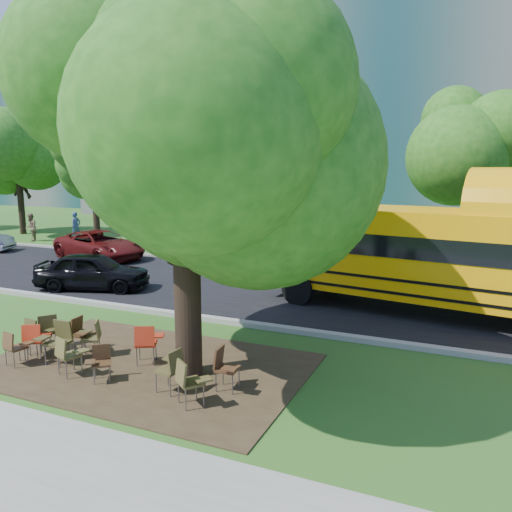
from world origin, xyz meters
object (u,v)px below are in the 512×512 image
at_px(chair_1, 37,333).
at_px(chair_2, 35,337).
at_px(chair_6, 172,366).
at_px(pedestrian_b, 31,227).
at_px(school_bus, 508,261).
at_px(chair_12, 224,365).
at_px(chair_0, 14,345).
at_px(black_car, 93,271).
at_px(chair_11, 147,340).
at_px(pedestrian_a, 76,226).
at_px(bg_car_red, 100,245).
at_px(chair_9, 93,335).
at_px(main_tree, 183,114).
at_px(chair_8, 49,328).
at_px(chair_10, 81,331).
at_px(chair_3, 58,338).
at_px(chair_5, 100,359).
at_px(chair_7, 188,379).
at_px(chair_4, 67,353).

xyz_separation_m(chair_1, chair_2, (0.17, -0.22, -0.02)).
xyz_separation_m(chair_6, pedestrian_b, (-19.01, 14.07, 0.28)).
xyz_separation_m(school_bus, chair_12, (-5.23, -6.90, -1.26)).
bearing_deg(chair_0, black_car, 127.81).
bearing_deg(black_car, pedestrian_b, 38.12).
height_order(chair_11, pedestrian_a, pedestrian_a).
distance_m(chair_2, bg_car_red, 13.05).
relative_size(chair_2, black_car, 0.22).
bearing_deg(chair_11, chair_2, 169.93).
xyz_separation_m(chair_1, chair_9, (1.24, 0.47, -0.03)).
distance_m(chair_11, bg_car_red, 14.07).
relative_size(chair_0, chair_1, 0.89).
xyz_separation_m(main_tree, bg_car_red, (-11.01, 10.05, -4.68)).
relative_size(school_bus, chair_8, 14.21).
bearing_deg(chair_9, chair_12, -129.20).
bearing_deg(bg_car_red, chair_10, -126.84).
bearing_deg(chair_8, chair_2, -125.49).
bearing_deg(pedestrian_b, chair_10, 8.29).
bearing_deg(chair_11, black_car, 112.60).
bearing_deg(chair_3, school_bus, -146.87).
distance_m(chair_5, chair_7, 2.26).
distance_m(chair_4, bg_car_red, 14.20).
height_order(chair_8, chair_12, chair_8).
bearing_deg(school_bus, chair_0, -133.41).
distance_m(chair_11, chair_12, 2.22).
bearing_deg(school_bus, chair_7, -116.19).
bearing_deg(chair_11, chair_3, 173.40).
xyz_separation_m(chair_3, pedestrian_b, (-15.87, 13.81, 0.23)).
xyz_separation_m(chair_10, pedestrian_a, (-13.47, 14.28, 0.34)).
bearing_deg(pedestrian_b, chair_5, 8.60).
distance_m(chair_8, chair_9, 1.24).
xyz_separation_m(chair_1, chair_11, (2.69, 0.55, 0.02)).
distance_m(chair_1, chair_2, 0.28).
relative_size(chair_0, chair_6, 0.91).
bearing_deg(chair_5, chair_6, 146.74).
height_order(main_tree, chair_1, main_tree).
bearing_deg(chair_10, bg_car_red, -145.25).
xyz_separation_m(chair_6, chair_9, (-2.71, 0.88, -0.02)).
relative_size(chair_0, chair_8, 0.88).
xyz_separation_m(chair_2, chair_12, (4.69, 0.29, 0.01)).
xyz_separation_m(main_tree, black_car, (-7.06, 5.10, -4.68)).
distance_m(main_tree, bg_car_red, 15.62).
relative_size(chair_1, chair_5, 1.18).
relative_size(chair_7, chair_10, 1.04).
xyz_separation_m(chair_2, chair_6, (3.78, -0.19, 0.01)).
bearing_deg(chair_2, chair_6, -32.33).
distance_m(chair_12, pedestrian_a, 22.92).
xyz_separation_m(chair_3, chair_7, (3.76, -0.65, -0.05)).
distance_m(chair_6, black_car, 9.39).
relative_size(chair_6, chair_7, 0.99).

